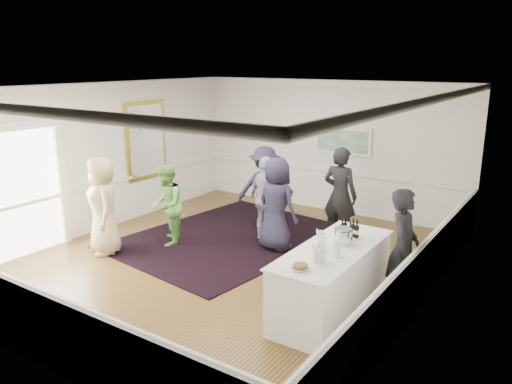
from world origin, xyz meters
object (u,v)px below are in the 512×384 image
Objects in this scene: ice_bucket at (343,237)px; nut_bowl at (300,267)px; guest_green at (167,205)px; guest_lilac at (266,199)px; guest_dark_a at (265,187)px; guest_tan at (103,206)px; bartender at (403,249)px; serving_table at (332,280)px; guest_dark_b at (340,196)px; guest_navy at (277,204)px.

ice_bucket reaches higher than nut_bowl.
nut_bowl is at bearing 31.41° from guest_green.
guest_lilac is 0.97× the size of guest_dark_a.
bartender is at bearing 40.26° from guest_tan.
guest_lilac is (-2.45, 1.99, 0.38)m from serving_table.
bartender is 2.79m from guest_dark_b.
guest_tan is at bearing 89.14° from bartender.
guest_tan is (-5.47, -1.04, 0.03)m from bartender.
nut_bowl is at bearing 137.54° from guest_navy.
guest_green is 0.83× the size of guest_dark_b.
nut_bowl is (1.13, -3.70, 0.04)m from guest_dark_b.
guest_navy is at bearing 139.73° from serving_table.
nut_bowl is at bearing 154.58° from guest_lilac.
guest_tan reaches higher than ice_bucket.
guest_dark_b is (1.30, 0.75, 0.11)m from guest_lilac.
guest_dark_a is 4.71m from nut_bowl.
guest_navy is (-0.87, -1.03, -0.07)m from guest_dark_b.
ice_bucket is at bearing 118.47° from guest_dark_b.
guest_lilac is 0.89× the size of guest_dark_b.
guest_lilac is 0.52m from guest_navy.
guest_lilac is (1.55, 1.27, 0.06)m from guest_green.
ice_bucket is at bearing 47.30° from guest_green.
guest_dark_b is at bearing 32.44° from bartender.
guest_lilac is 0.96× the size of guest_navy.
guest_navy is 7.11× the size of ice_bucket.
guest_tan is 7.32× the size of ice_bucket.
guest_dark_b is at bearing -125.03° from guest_lilac.
guest_dark_a is 7.04× the size of ice_bucket.
ice_bucket is at bearing 154.90° from guest_navy.
guest_green is 4.33m from nut_bowl.
serving_table is 1.39× the size of guest_lilac.
bartender is 5.57m from guest_tan.
guest_green is at bearing 38.47° from guest_dark_b.
nut_bowl is (2.93, -3.68, 0.12)m from guest_dark_a.
guest_dark_a is at bearing 50.37° from bartender.
guest_lilac is (-3.24, 1.26, -0.03)m from bartender.
serving_table is 1.24× the size of guest_dark_b.
guest_dark_b is 2.78m from ice_bucket.
serving_table is 9.51× the size of ice_bucket.
guest_lilac reaches higher than serving_table.
guest_navy is at bearing 126.84° from nut_bowl.
ice_bucket is (1.18, -2.51, 0.12)m from guest_dark_b.
serving_table is 1.30× the size of guest_tan.
serving_table is at bearing 88.60° from nut_bowl.
nut_bowl is at bearing 110.20° from guest_dark_b.
guest_navy is at bearing 59.24° from bartender.
guest_dark_a reaches higher than ice_bucket.
guest_dark_b is (-1.15, 2.74, 0.49)m from serving_table.
bartender reaches higher than serving_table.
nut_bowl is (-0.81, -1.69, 0.12)m from bartender.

